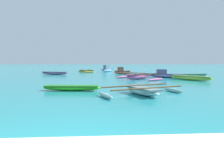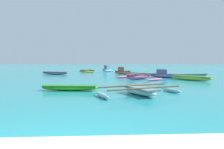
{
  "view_description": "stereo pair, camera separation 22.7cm",
  "coord_description": "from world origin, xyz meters",
  "px_view_note": "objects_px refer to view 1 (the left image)",
  "views": [
    {
      "loc": [
        0.68,
        -2.81,
        1.57
      ],
      "look_at": [
        2.01,
        17.71,
        0.25
      ],
      "focal_mm": 32.0,
      "sensor_mm": 36.0,
      "label": 1
    },
    {
      "loc": [
        0.9,
        -2.82,
        1.57
      ],
      "look_at": [
        2.01,
        17.71,
        0.25
      ],
      "focal_mm": 32.0,
      "sensor_mm": 36.0,
      "label": 2
    }
  ],
  "objects_px": {
    "moored_boat_3": "(72,88)",
    "moored_boat_5": "(55,73)",
    "moored_boat_7": "(86,71)",
    "moored_boat_1": "(122,72)",
    "moored_boat_9": "(107,70)",
    "moored_boat_6": "(191,78)",
    "moored_boat_8": "(191,75)",
    "moored_boat_0": "(142,91)",
    "moored_boat_4": "(139,76)",
    "moored_boat_2": "(166,75)"
  },
  "relations": [
    {
      "from": "moored_boat_8",
      "to": "moored_boat_2",
      "type": "bearing_deg",
      "value": -171.85
    },
    {
      "from": "moored_boat_3",
      "to": "moored_boat_9",
      "type": "relative_size",
      "value": 1.14
    },
    {
      "from": "moored_boat_7",
      "to": "moored_boat_3",
      "type": "bearing_deg",
      "value": -104.62
    },
    {
      "from": "moored_boat_4",
      "to": "moored_boat_7",
      "type": "xyz_separation_m",
      "value": [
        -5.49,
        12.35,
        -0.07
      ]
    },
    {
      "from": "moored_boat_0",
      "to": "moored_boat_9",
      "type": "distance_m",
      "value": 21.4
    },
    {
      "from": "moored_boat_0",
      "to": "moored_boat_4",
      "type": "distance_m",
      "value": 8.53
    },
    {
      "from": "moored_boat_2",
      "to": "moored_boat_7",
      "type": "height_order",
      "value": "moored_boat_2"
    },
    {
      "from": "moored_boat_4",
      "to": "moored_boat_5",
      "type": "distance_m",
      "value": 11.47
    },
    {
      "from": "moored_boat_1",
      "to": "moored_boat_5",
      "type": "xyz_separation_m",
      "value": [
        -8.37,
        -0.39,
        -0.12
      ]
    },
    {
      "from": "moored_boat_5",
      "to": "moored_boat_8",
      "type": "relative_size",
      "value": 1.02
    },
    {
      "from": "moored_boat_3",
      "to": "moored_boat_4",
      "type": "bearing_deg",
      "value": 59.62
    },
    {
      "from": "moored_boat_2",
      "to": "moored_boat_6",
      "type": "bearing_deg",
      "value": -43.88
    },
    {
      "from": "moored_boat_3",
      "to": "moored_boat_8",
      "type": "distance_m",
      "value": 14.24
    },
    {
      "from": "moored_boat_9",
      "to": "moored_boat_8",
      "type": "bearing_deg",
      "value": -106.05
    },
    {
      "from": "moored_boat_0",
      "to": "moored_boat_1",
      "type": "bearing_deg",
      "value": 155.02
    },
    {
      "from": "moored_boat_5",
      "to": "moored_boat_7",
      "type": "bearing_deg",
      "value": 77.03
    },
    {
      "from": "moored_boat_3",
      "to": "moored_boat_2",
      "type": "bearing_deg",
      "value": 52.32
    },
    {
      "from": "moored_boat_5",
      "to": "moored_boat_8",
      "type": "xyz_separation_m",
      "value": [
        14.94,
        -4.83,
        -0.01
      ]
    },
    {
      "from": "moored_boat_1",
      "to": "moored_boat_7",
      "type": "height_order",
      "value": "moored_boat_1"
    },
    {
      "from": "moored_boat_0",
      "to": "moored_boat_7",
      "type": "height_order",
      "value": "moored_boat_0"
    },
    {
      "from": "moored_boat_2",
      "to": "moored_boat_3",
      "type": "bearing_deg",
      "value": -110.76
    },
    {
      "from": "moored_boat_6",
      "to": "moored_boat_0",
      "type": "bearing_deg",
      "value": -77.9
    },
    {
      "from": "moored_boat_2",
      "to": "moored_boat_8",
      "type": "xyz_separation_m",
      "value": [
        2.95,
        0.73,
        -0.11
      ]
    },
    {
      "from": "moored_boat_6",
      "to": "moored_boat_8",
      "type": "xyz_separation_m",
      "value": [
        1.75,
        3.58,
        -0.03
      ]
    },
    {
      "from": "moored_boat_3",
      "to": "moored_boat_5",
      "type": "height_order",
      "value": "moored_boat_5"
    },
    {
      "from": "moored_boat_2",
      "to": "moored_boat_5",
      "type": "relative_size",
      "value": 1.0
    },
    {
      "from": "moored_boat_4",
      "to": "moored_boat_9",
      "type": "distance_m",
      "value": 13.19
    },
    {
      "from": "moored_boat_5",
      "to": "moored_boat_9",
      "type": "xyz_separation_m",
      "value": [
        6.72,
        5.9,
        0.17
      ]
    },
    {
      "from": "moored_boat_0",
      "to": "moored_boat_8",
      "type": "height_order",
      "value": "moored_boat_0"
    },
    {
      "from": "moored_boat_5",
      "to": "moored_boat_0",
      "type": "bearing_deg",
      "value": -43.33
    },
    {
      "from": "moored_boat_1",
      "to": "moored_boat_9",
      "type": "relative_size",
      "value": 0.83
    },
    {
      "from": "moored_boat_9",
      "to": "moored_boat_2",
      "type": "bearing_deg",
      "value": -118.8
    },
    {
      "from": "moored_boat_5",
      "to": "moored_boat_6",
      "type": "distance_m",
      "value": 15.65
    },
    {
      "from": "moored_boat_1",
      "to": "moored_boat_2",
      "type": "relative_size",
      "value": 0.65
    },
    {
      "from": "moored_boat_1",
      "to": "moored_boat_4",
      "type": "xyz_separation_m",
      "value": [
        0.64,
        -7.48,
        -0.07
      ]
    },
    {
      "from": "moored_boat_6",
      "to": "moored_boat_5",
      "type": "bearing_deg",
      "value": -161.47
    },
    {
      "from": "moored_boat_3",
      "to": "moored_boat_7",
      "type": "bearing_deg",
      "value": 97.55
    },
    {
      "from": "moored_boat_4",
      "to": "moored_boat_5",
      "type": "height_order",
      "value": "moored_boat_4"
    },
    {
      "from": "moored_boat_6",
      "to": "moored_boat_8",
      "type": "relative_size",
      "value": 0.9
    },
    {
      "from": "moored_boat_8",
      "to": "moored_boat_9",
      "type": "bearing_deg",
      "value": 121.75
    },
    {
      "from": "moored_boat_9",
      "to": "moored_boat_0",
      "type": "bearing_deg",
      "value": -141.45
    },
    {
      "from": "moored_boat_6",
      "to": "moored_boat_8",
      "type": "bearing_deg",
      "value": 115.05
    },
    {
      "from": "moored_boat_2",
      "to": "moored_boat_5",
      "type": "xyz_separation_m",
      "value": [
        -11.99,
        5.56,
        -0.1
      ]
    },
    {
      "from": "moored_boat_5",
      "to": "moored_boat_6",
      "type": "relative_size",
      "value": 1.14
    },
    {
      "from": "moored_boat_0",
      "to": "moored_boat_5",
      "type": "relative_size",
      "value": 1.19
    },
    {
      "from": "moored_boat_4",
      "to": "moored_boat_9",
      "type": "bearing_deg",
      "value": 64.24
    },
    {
      "from": "moored_boat_2",
      "to": "moored_boat_3",
      "type": "height_order",
      "value": "moored_boat_2"
    },
    {
      "from": "moored_boat_8",
      "to": "moored_boat_0",
      "type": "bearing_deg",
      "value": -130.71
    },
    {
      "from": "moored_boat_7",
      "to": "moored_boat_9",
      "type": "xyz_separation_m",
      "value": [
        3.19,
        0.64,
        0.19
      ]
    },
    {
      "from": "moored_boat_0",
      "to": "moored_boat_2",
      "type": "xyz_separation_m",
      "value": [
        4.51,
        9.92,
        0.1
      ]
    }
  ]
}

